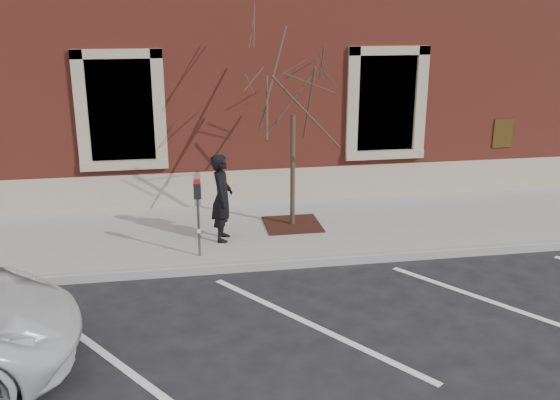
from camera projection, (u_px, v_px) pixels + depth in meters
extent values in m
plane|color=#28282B|center=(286.00, 267.00, 11.38)|extent=(120.00, 120.00, 0.00)
cube|color=#A5A29B|center=(271.00, 231.00, 13.00)|extent=(40.00, 3.50, 0.15)
cube|color=#9E9E99|center=(286.00, 264.00, 11.31)|extent=(40.00, 0.12, 0.15)
cube|color=maroon|center=(237.00, 27.00, 17.48)|extent=(40.00, 8.50, 8.00)
cube|color=tan|center=(259.00, 186.00, 14.54)|extent=(40.00, 0.06, 0.80)
cube|color=black|center=(121.00, 109.00, 13.62)|extent=(1.40, 0.30, 2.20)
cube|color=tan|center=(125.00, 164.00, 13.81)|extent=(1.90, 0.20, 0.20)
cube|color=black|center=(384.00, 103.00, 14.58)|extent=(1.40, 0.30, 2.20)
cube|color=tan|center=(384.00, 154.00, 14.78)|extent=(1.90, 0.20, 0.20)
imported|color=black|center=(222.00, 198.00, 12.06)|extent=(0.52, 0.69, 1.72)
cylinder|color=#595B60|center=(199.00, 227.00, 11.35)|extent=(0.05, 0.05, 1.10)
cube|color=black|center=(197.00, 191.00, 11.14)|extent=(0.13, 0.10, 0.29)
cube|color=red|center=(197.00, 181.00, 11.09)|extent=(0.12, 0.09, 0.07)
cube|color=white|center=(199.00, 231.00, 11.32)|extent=(0.06, 0.00, 0.08)
cube|color=#381812|center=(292.00, 224.00, 13.12)|extent=(1.15, 1.15, 0.03)
cylinder|color=#423228|center=(293.00, 171.00, 12.78)|extent=(0.10, 0.10, 2.34)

